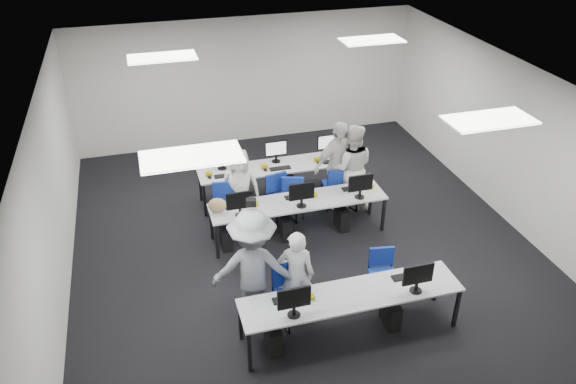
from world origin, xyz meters
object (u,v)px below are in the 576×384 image
object	(u,v)px
chair_3	(281,207)
student_1	(351,167)
chair_4	(343,199)
desk_front	(351,297)
desk_mid	(298,203)
chair_1	(382,284)
chair_5	(230,206)
student_2	(240,187)
student_0	(296,275)
chair_6	(293,200)
chair_7	(335,193)
student_3	(338,166)
chair_2	(226,218)
chair_0	(292,304)
photographer	(253,268)

from	to	relation	value
chair_3	student_1	xyz separation A→B (m)	(1.45, 0.11, 0.59)
chair_4	student_1	distance (m)	0.66
desk_front	desk_mid	bearing A→B (deg)	90.00
desk_mid	chair_1	distance (m)	2.19
chair_5	student_2	distance (m)	0.55
student_0	student_2	xyz separation A→B (m)	(-0.28, 2.72, 0.01)
chair_6	chair_7	xyz separation A→B (m)	(0.88, 0.05, 0.00)
chair_4	chair_6	xyz separation A→B (m)	(-0.97, 0.17, 0.03)
desk_mid	student_3	world-z (taller)	student_3
chair_3	student_1	distance (m)	1.57
chair_2	chair_4	xyz separation A→B (m)	(2.33, 0.10, -0.04)
chair_7	chair_0	bearing A→B (deg)	-116.93
chair_0	chair_1	distance (m)	1.50
chair_5	student_2	size ratio (longest dim) A/B	0.54
chair_6	student_2	size ratio (longest dim) A/B	0.60
desk_mid	student_3	xyz separation A→B (m)	(1.02, 0.76, 0.22)
student_2	photographer	distance (m)	2.65
desk_mid	chair_3	bearing A→B (deg)	107.60
desk_mid	chair_3	xyz separation A→B (m)	(-0.18, 0.56, -0.39)
chair_3	photographer	world-z (taller)	photographer
chair_0	chair_5	bearing A→B (deg)	79.47
chair_0	chair_3	distance (m)	2.71
desk_mid	student_1	bearing A→B (deg)	28.09
chair_5	chair_3	bearing A→B (deg)	-31.30
chair_5	chair_4	bearing A→B (deg)	-19.75
desk_mid	chair_6	bearing A→B (deg)	81.10
chair_5	chair_7	size ratio (longest dim) A/B	0.91
chair_1	student_1	size ratio (longest dim) A/B	0.48
student_2	chair_5	bearing A→B (deg)	149.77
student_1	photographer	distance (m)	3.61
chair_5	chair_2	bearing A→B (deg)	-121.59
desk_mid	student_3	size ratio (longest dim) A/B	1.77
desk_mid	chair_6	xyz separation A→B (m)	(0.12, 0.74, -0.40)
chair_5	student_2	xyz separation A→B (m)	(0.18, -0.17, 0.50)
student_2	chair_0	bearing A→B (deg)	-72.46
chair_2	student_2	xyz separation A→B (m)	(0.33, 0.26, 0.46)
chair_4	student_2	bearing A→B (deg)	154.42
student_2	chair_6	bearing A→B (deg)	14.60
student_3	photographer	world-z (taller)	photographer
chair_7	student_0	xyz separation A→B (m)	(-1.63, -2.78, 0.46)
student_2	student_1	bearing A→B (deg)	12.35
chair_5	desk_front	bearing A→B (deg)	-83.89
student_0	student_3	xyz separation A→B (m)	(1.66, 2.76, 0.16)
chair_3	chair_4	size ratio (longest dim) A/B	1.13
desk_front	chair_6	xyz separation A→B (m)	(0.12, 3.34, -0.40)
chair_0	chair_5	distance (m)	3.01
chair_7	chair_3	bearing A→B (deg)	-165.13
desk_front	chair_7	distance (m)	3.55
desk_mid	chair_4	distance (m)	1.29
desk_front	chair_4	world-z (taller)	chair_4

